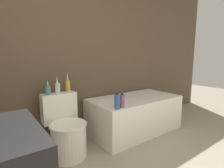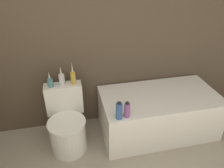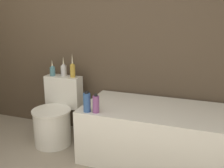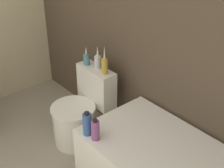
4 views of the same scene
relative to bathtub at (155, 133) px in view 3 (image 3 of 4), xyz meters
name	(u,v)px [view 3 (image 3 of 4)]	position (x,y,z in m)	size (l,w,h in m)	color
wall_back_tiled	(99,27)	(-0.79, 0.43, 1.02)	(6.40, 0.06, 2.60)	brown
bathtub	(155,133)	(0.00, 0.00, 0.00)	(1.45, 0.77, 0.55)	white
toilet	(56,117)	(-1.16, -0.01, 0.02)	(0.44, 0.59, 0.74)	white
vase_gold	(53,70)	(-1.29, 0.18, 0.52)	(0.06, 0.06, 0.19)	teal
vase_silver	(64,69)	(-1.16, 0.22, 0.53)	(0.07, 0.07, 0.23)	silver
vase_bronze	(73,69)	(-1.03, 0.20, 0.55)	(0.06, 0.06, 0.28)	gold
shampoo_bottle_tall	(87,102)	(-0.61, -0.32, 0.37)	(0.07, 0.07, 0.20)	#335999
shampoo_bottle_short	(96,104)	(-0.52, -0.31, 0.36)	(0.06, 0.06, 0.18)	#8C4C8C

